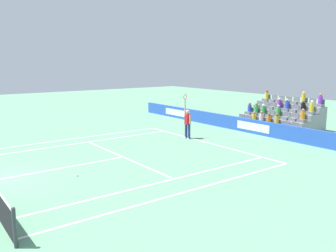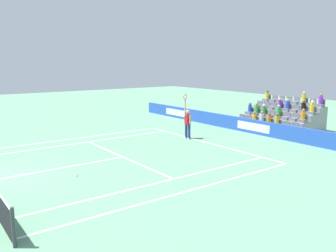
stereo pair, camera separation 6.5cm
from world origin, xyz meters
name	(u,v)px [view 1 (the left image)]	position (x,y,z in m)	size (l,w,h in m)	color
line_baseline	(206,142)	(0.00, -11.89, 0.00)	(10.97, 0.10, 0.01)	white
line_service	(123,157)	(0.00, -6.40, 0.00)	(8.23, 0.10, 0.01)	white
line_centre_service	(59,168)	(0.00, -3.20, 0.00)	(0.10, 6.40, 0.01)	white
line_singles_sideline_left	(81,143)	(4.12, -5.95, 0.00)	(0.10, 11.89, 0.01)	white
line_singles_sideline_right	(165,181)	(-4.12, -5.95, 0.00)	(0.10, 11.89, 0.01)	white
line_doubles_sideline_left	(72,139)	(5.49, -5.95, 0.00)	(0.10, 11.89, 0.01)	white
line_doubles_sideline_right	(187,191)	(-5.49, -5.95, 0.00)	(0.10, 11.89, 0.01)	white
line_centre_mark	(204,142)	(0.00, -11.79, 0.00)	(0.10, 0.20, 0.01)	white
sponsor_barrier	(254,127)	(0.00, -16.13, 0.46)	(24.75, 0.22, 0.92)	blue
tennis_player	(188,123)	(1.39, -11.66, 0.99)	(0.53, 0.39, 2.85)	navy
stadium_stand	(281,119)	(-0.01, -19.06, 0.70)	(4.96, 3.80, 2.63)	gray
loose_tennis_ball	(77,176)	(-1.50, -3.42, 0.03)	(0.07, 0.07, 0.07)	#D1E533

